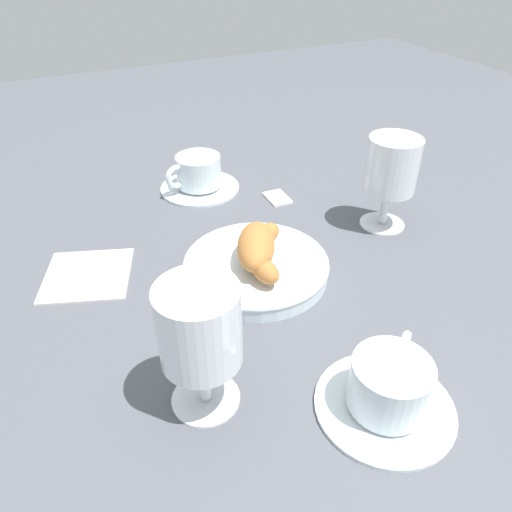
% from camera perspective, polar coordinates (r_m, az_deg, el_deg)
% --- Properties ---
extents(ground_plane, '(2.20, 2.20, 0.00)m').
position_cam_1_polar(ground_plane, '(0.67, 0.70, -0.80)').
color(ground_plane, '#4C4F56').
extents(pastry_plate, '(0.19, 0.19, 0.02)m').
position_cam_1_polar(pastry_plate, '(0.64, -0.00, -1.23)').
color(pastry_plate, silver).
rests_on(pastry_plate, ground_plane).
extents(croissant_large, '(0.12, 0.10, 0.04)m').
position_cam_1_polar(croissant_large, '(0.62, 0.29, 1.02)').
color(croissant_large, '#AD6B33').
rests_on(croissant_large, pastry_plate).
extents(coffee_cup_near, '(0.14, 0.14, 0.06)m').
position_cam_1_polar(coffee_cup_near, '(0.49, 15.43, -14.81)').
color(coffee_cup_near, silver).
rests_on(coffee_cup_near, ground_plane).
extents(coffee_cup_far, '(0.14, 0.14, 0.06)m').
position_cam_1_polar(coffee_cup_far, '(0.85, -6.73, 9.38)').
color(coffee_cup_far, silver).
rests_on(coffee_cup_far, ground_plane).
extents(juice_glass_left, '(0.08, 0.08, 0.14)m').
position_cam_1_polar(juice_glass_left, '(0.73, 15.64, 9.90)').
color(juice_glass_left, white).
rests_on(juice_glass_left, ground_plane).
extents(juice_glass_right, '(0.08, 0.08, 0.14)m').
position_cam_1_polar(juice_glass_right, '(0.44, -6.63, -8.87)').
color(juice_glass_right, white).
rests_on(juice_glass_right, ground_plane).
extents(sugar_packet, '(0.05, 0.04, 0.01)m').
position_cam_1_polar(sugar_packet, '(0.82, 2.53, 6.96)').
color(sugar_packet, white).
rests_on(sugar_packet, ground_plane).
extents(folded_napkin, '(0.14, 0.14, 0.01)m').
position_cam_1_polar(folded_napkin, '(0.68, -19.21, -2.03)').
color(folded_napkin, silver).
rests_on(folded_napkin, ground_plane).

